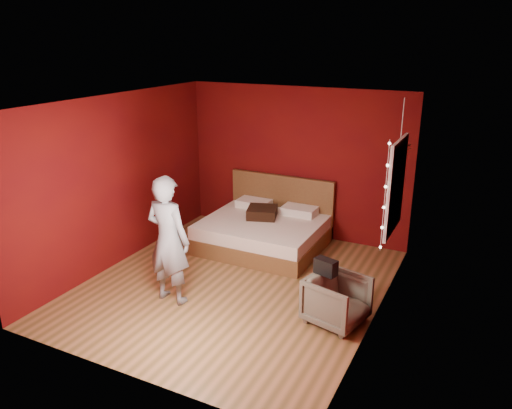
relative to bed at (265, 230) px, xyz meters
name	(u,v)px	position (x,y,z in m)	size (l,w,h in m)	color
floor	(235,285)	(0.22, -1.47, -0.28)	(4.50, 4.50, 0.00)	#94613B
room_walls	(233,172)	(0.22, -1.47, 1.40)	(4.04, 4.54, 2.62)	#5F0E0A
window	(396,186)	(2.19, -0.57, 1.22)	(0.05, 0.97, 1.27)	white
fairy_lights	(385,197)	(2.16, -1.09, 1.22)	(0.04, 0.04, 1.45)	silver
bed	(265,230)	(0.00, 0.00, 0.00)	(1.93, 1.64, 1.06)	brown
person	(168,240)	(-0.34, -2.21, 0.60)	(0.64, 0.42, 1.74)	slate
armchair	(337,300)	(1.82, -1.76, 0.03)	(0.66, 0.68, 0.62)	#595546
handbag	(326,267)	(1.65, -1.74, 0.44)	(0.28, 0.14, 0.20)	black
throw_pillow	(262,212)	(-0.08, 0.06, 0.29)	(0.48, 0.48, 0.17)	black
hanging_plant	(399,155)	(2.10, -0.05, 1.53)	(0.40, 0.38, 0.98)	silver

